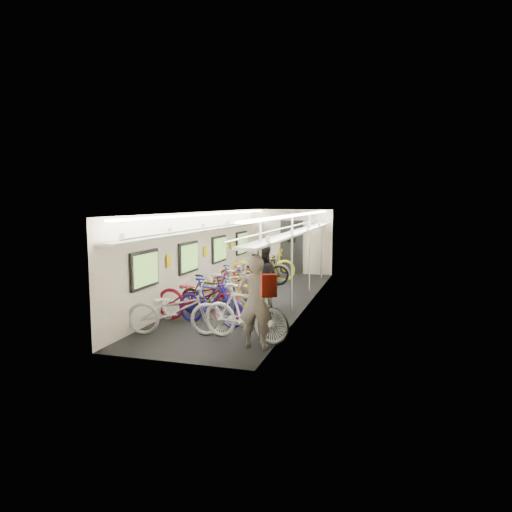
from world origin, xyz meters
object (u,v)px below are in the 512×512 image
Objects in this scene: backpack at (269,286)px; bicycle_0 at (175,310)px; bicycle_1 at (210,302)px; passenger_near at (256,302)px; passenger_mid at (262,278)px.

bicycle_0 is at bearing 133.74° from backpack.
backpack is at bearing -122.60° from bicycle_1.
passenger_near reaches higher than bicycle_1.
passenger_near is 1.05× the size of passenger_mid.
bicycle_0 is 0.96m from bicycle_1.
passenger_near is at bearing 101.76° from backpack.
passenger_near is at bearing -119.21° from bicycle_1.
passenger_mid is at bearing -82.99° from passenger_near.
backpack is at bearing -126.11° from bicycle_0.
bicycle_1 is 1.00× the size of passenger_near.
bicycle_0 is at bearing -17.24° from passenger_near.
passenger_mid reaches higher than backpack.
bicycle_1 is 4.51× the size of backpack.
passenger_mid is (0.72, 1.62, 0.30)m from bicycle_1.
bicycle_1 is at bearing 65.28° from passenger_mid.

